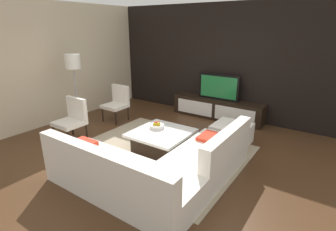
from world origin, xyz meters
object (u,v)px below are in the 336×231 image
Objects in this scene: coffee_table at (161,140)px; fruit_bowl at (157,126)px; sectional_couch at (157,168)px; floor_lamp at (73,65)px; television at (219,87)px; media_console at (217,109)px; accent_chair_near at (73,117)px; ottoman at (231,134)px; accent_chair_far at (117,101)px.

coffee_table is 3.72× the size of fruit_bowl.
floor_lamp is (-3.01, 0.92, 1.15)m from sectional_couch.
media_console is at bearing -90.00° from television.
media_console is 2.22m from fruit_bowl.
accent_chair_near is 1.24m from floor_lamp.
ottoman is at bearing 47.05° from coffee_table.
floor_lamp is 1.32m from accent_chair_far.
media_console reaches higher than coffee_table.
sectional_couch is 1.32m from fruit_bowl.
ottoman is (0.36, 2.00, -0.07)m from sectional_couch.
sectional_couch is at bearing -100.33° from ottoman.
media_console is 3.32× the size of ottoman.
coffee_table is at bearing 22.34° from accent_chair_near.
media_console is at bearing 37.00° from accent_chair_far.
floor_lamp is at bearing -162.36° from ottoman.
television is at bearing 60.58° from accent_chair_near.
media_console is 8.31× the size of fruit_bowl.
fruit_bowl is (-0.79, 1.05, 0.16)m from sectional_couch.
fruit_bowl is (-0.28, -2.20, -0.39)m from television.
television is 2.54m from accent_chair_far.
sectional_couch is at bearing -52.92° from fruit_bowl.
fruit_bowl is (-0.18, 0.10, 0.23)m from coffee_table.
sectional_couch is 1.13m from coffee_table.
floor_lamp reaches higher than sectional_couch.
accent_chair_far is at bearing -142.99° from media_console.
floor_lamp is at bearing 139.71° from accent_chair_near.
accent_chair_far reaches higher than sectional_couch.
television is at bearing 90.00° from media_console.
television reaches higher than accent_chair_far.
sectional_couch is (0.51, -3.24, -0.55)m from television.
floor_lamp is at bearing -137.13° from media_console.
accent_chair_near is 1.24× the size of ottoman.
television is at bearing 37.01° from accent_chair_far.
coffee_table is at bearing -92.49° from television.
accent_chair_far is (-2.89, -0.27, 0.29)m from ottoman.
floor_lamp is 1.92× the size of accent_chair_far.
ottoman is at bearing -54.92° from television.
accent_chair_far is (-0.10, 1.38, -0.00)m from accent_chair_near.
media_console is 2.68× the size of accent_chair_near.
television is 0.44× the size of sectional_couch.
television is 3.77× the size of fruit_bowl.
television is at bearing 125.08° from ottoman.
accent_chair_far is at bearing 58.68° from floor_lamp.
television is 1.65m from ottoman.
accent_chair_near is 1.39m from accent_chair_far.
accent_chair_near is (-1.91, -2.90, 0.24)m from media_console.
floor_lamp reaches higher than media_console.
ottoman is (2.79, 1.65, -0.29)m from accent_chair_near.
fruit_bowl is 1.86m from accent_chair_far.
sectional_couch is at bearing -81.02° from media_console.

